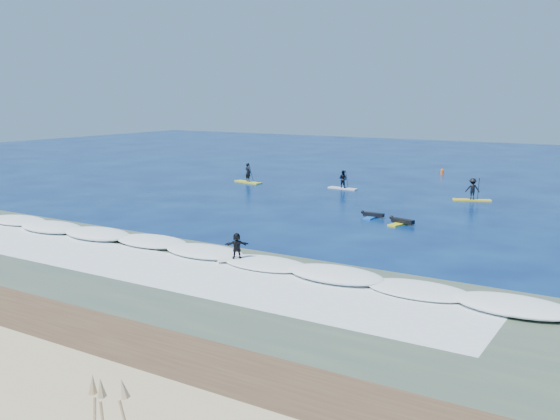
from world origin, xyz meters
The scene contains 11 objects.
ground centered at (0.00, 0.00, 0.00)m, with size 160.00×160.00×0.00m, color #031040.
shallow_water centered at (0.00, -14.00, 0.01)m, with size 90.00×13.00×0.01m, color #394E40.
breaking_wave centered at (0.00, -10.00, 0.00)m, with size 40.00×6.00×0.30m, color white.
whitewater centered at (0.00, -13.00, 0.00)m, with size 34.00×5.00×0.02m, color silver.
sup_paddler_left centered at (-12.85, 14.38, 0.69)m, with size 3.25×1.43×2.21m.
sup_paddler_center centered at (-3.19, 15.57, 0.73)m, with size 2.82×0.86×1.95m.
sup_paddler_right centered at (8.53, 15.33, 0.82)m, with size 3.08×1.74×2.11m.
prone_paddler_near centered at (7.07, 3.48, 0.16)m, with size 1.84×2.39×0.48m.
prone_paddler_far centered at (4.52, 4.55, 0.15)m, with size 1.70×2.15×0.45m.
wave_surfer centered at (3.50, -10.17, 0.81)m, with size 1.90×1.63×1.43m.
marker_buoy centered at (1.30, 30.41, 0.32)m, with size 0.31×0.31×0.73m.
Camera 1 is at (21.57, -35.09, 8.46)m, focal length 40.00 mm.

